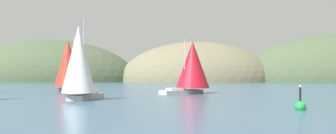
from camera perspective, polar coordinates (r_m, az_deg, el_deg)
name	(u,v)px	position (r m, az deg, el deg)	size (l,w,h in m)	color
headland_left	(46,82)	(166.18, -17.08, -2.00)	(73.35, 44.00, 33.49)	#425138
headland_center	(196,82)	(155.27, 4.10, -2.12)	(60.62, 44.00, 31.20)	#6B664C
sailboat_scarlet_sail	(69,65)	(75.47, -14.08, 0.31)	(9.25, 7.96, 10.16)	#B7B2A8
sailboat_crimson_sail	(192,66)	(68.04, 3.48, 0.18)	(9.67, 8.85, 9.34)	#B7B2A8
sailboat_white_mainsail	(79,62)	(52.73, -12.63, 0.75)	(4.92, 8.79, 10.91)	#B7B2A8
channel_buoy	(300,106)	(40.27, 18.45, -5.34)	(1.10, 1.10, 2.64)	green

